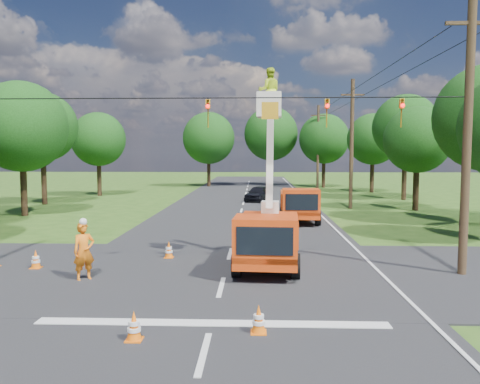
{
  "coord_description": "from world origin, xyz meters",
  "views": [
    {
      "loc": [
        1.13,
        -14.72,
        4.37
      ],
      "look_at": [
        0.39,
        6.21,
        2.6
      ],
      "focal_mm": 35.0,
      "sensor_mm": 36.0,
      "label": 1
    }
  ],
  "objects_px": {
    "bucket_truck": "(268,225)",
    "traffic_cone_1": "(259,320)",
    "second_truck": "(299,204)",
    "tree_right_d": "(406,127)",
    "traffic_cone_0": "(134,326)",
    "tree_left_e": "(42,127)",
    "traffic_cone_4": "(36,260)",
    "tree_far_c": "(324,139)",
    "tree_left_f": "(98,139)",
    "tree_right_c": "(417,140)",
    "distant_car": "(258,193)",
    "pole_right_far": "(318,146)",
    "tree_right_e": "(373,139)",
    "traffic_cone_8": "(169,250)",
    "ground_worker": "(84,251)",
    "pole_right_mid": "(352,143)",
    "tree_left_d": "(21,127)",
    "traffic_cone_3": "(287,226)",
    "traffic_cone_7": "(296,214)",
    "pole_right_near": "(467,131)",
    "traffic_cone_2": "(281,234)",
    "tree_far_a": "(209,138)",
    "tree_far_b": "(271,134)"
  },
  "relations": [
    {
      "from": "ground_worker",
      "to": "tree_left_e",
      "type": "height_order",
      "value": "tree_left_e"
    },
    {
      "from": "traffic_cone_2",
      "to": "tree_right_c",
      "type": "bearing_deg",
      "value": 49.77
    },
    {
      "from": "traffic_cone_2",
      "to": "tree_far_c",
      "type": "distance_m",
      "value": 36.96
    },
    {
      "from": "traffic_cone_4",
      "to": "bucket_truck",
      "type": "bearing_deg",
      "value": 4.75
    },
    {
      "from": "tree_far_a",
      "to": "tree_right_e",
      "type": "bearing_deg",
      "value": -23.05
    },
    {
      "from": "pole_right_mid",
      "to": "pole_right_far",
      "type": "xyz_separation_m",
      "value": [
        0.0,
        20.0,
        0.0
      ]
    },
    {
      "from": "traffic_cone_0",
      "to": "traffic_cone_1",
      "type": "height_order",
      "value": "same"
    },
    {
      "from": "tree_left_e",
      "to": "traffic_cone_0",
      "type": "bearing_deg",
      "value": -61.91
    },
    {
      "from": "ground_worker",
      "to": "traffic_cone_4",
      "type": "xyz_separation_m",
      "value": [
        -2.4,
        1.47,
        -0.64
      ]
    },
    {
      "from": "ground_worker",
      "to": "tree_right_d",
      "type": "xyz_separation_m",
      "value": [
        19.56,
        28.19,
        5.68
      ]
    },
    {
      "from": "distant_car",
      "to": "traffic_cone_0",
      "type": "bearing_deg",
      "value": -77.54
    },
    {
      "from": "distant_car",
      "to": "tree_right_d",
      "type": "height_order",
      "value": "tree_right_d"
    },
    {
      "from": "tree_left_f",
      "to": "tree_right_c",
      "type": "xyz_separation_m",
      "value": [
        28.0,
        -11.0,
        -0.37
      ]
    },
    {
      "from": "ground_worker",
      "to": "tree_left_f",
      "type": "bearing_deg",
      "value": 69.86
    },
    {
      "from": "traffic_cone_2",
      "to": "traffic_cone_8",
      "type": "height_order",
      "value": "same"
    },
    {
      "from": "pole_right_mid",
      "to": "tree_far_a",
      "type": "height_order",
      "value": "pole_right_mid"
    },
    {
      "from": "traffic_cone_0",
      "to": "tree_right_e",
      "type": "xyz_separation_m",
      "value": [
        15.49,
        41.3,
        5.45
      ]
    },
    {
      "from": "traffic_cone_8",
      "to": "tree_right_d",
      "type": "relative_size",
      "value": 0.07
    },
    {
      "from": "traffic_cone_4",
      "to": "pole_right_near",
      "type": "distance_m",
      "value": 16.37
    },
    {
      "from": "tree_right_d",
      "to": "traffic_cone_4",
      "type": "bearing_deg",
      "value": -129.41
    },
    {
      "from": "bucket_truck",
      "to": "tree_far_a",
      "type": "bearing_deg",
      "value": 102.68
    },
    {
      "from": "traffic_cone_8",
      "to": "tree_right_c",
      "type": "xyz_separation_m",
      "value": [
        15.68,
        16.81,
        4.95
      ]
    },
    {
      "from": "second_truck",
      "to": "tree_right_d",
      "type": "height_order",
      "value": "tree_right_d"
    },
    {
      "from": "traffic_cone_4",
      "to": "tree_left_f",
      "type": "height_order",
      "value": "tree_left_f"
    },
    {
      "from": "tree_right_c",
      "to": "tree_far_b",
      "type": "bearing_deg",
      "value": 111.42
    },
    {
      "from": "traffic_cone_4",
      "to": "tree_far_c",
      "type": "distance_m",
      "value": 45.29
    },
    {
      "from": "ground_worker",
      "to": "tree_right_e",
      "type": "bearing_deg",
      "value": 24.86
    },
    {
      "from": "pole_right_mid",
      "to": "tree_left_d",
      "type": "relative_size",
      "value": 1.08
    },
    {
      "from": "traffic_cone_2",
      "to": "traffic_cone_3",
      "type": "distance_m",
      "value": 2.53
    },
    {
      "from": "ground_worker",
      "to": "traffic_cone_3",
      "type": "bearing_deg",
      "value": 14.61
    },
    {
      "from": "distant_car",
      "to": "traffic_cone_2",
      "type": "relative_size",
      "value": 5.78
    },
    {
      "from": "ground_worker",
      "to": "tree_right_c",
      "type": "xyz_separation_m",
      "value": [
        17.96,
        20.19,
        4.31
      ]
    },
    {
      "from": "traffic_cone_3",
      "to": "traffic_cone_7",
      "type": "height_order",
      "value": "same"
    },
    {
      "from": "traffic_cone_3",
      "to": "tree_right_e",
      "type": "height_order",
      "value": "tree_right_e"
    },
    {
      "from": "pole_right_near",
      "to": "tree_right_e",
      "type": "bearing_deg",
      "value": 81.39
    },
    {
      "from": "traffic_cone_0",
      "to": "traffic_cone_3",
      "type": "height_order",
      "value": "same"
    },
    {
      "from": "pole_right_far",
      "to": "tree_right_e",
      "type": "xyz_separation_m",
      "value": [
        5.3,
        -5.0,
        0.7
      ]
    },
    {
      "from": "ground_worker",
      "to": "traffic_cone_3",
      "type": "relative_size",
      "value": 2.82
    },
    {
      "from": "traffic_cone_3",
      "to": "pole_right_mid",
      "type": "relative_size",
      "value": 0.07
    },
    {
      "from": "traffic_cone_1",
      "to": "pole_right_far",
      "type": "distance_m",
      "value": 46.58
    },
    {
      "from": "bucket_truck",
      "to": "traffic_cone_1",
      "type": "xyz_separation_m",
      "value": [
        -0.39,
        -6.76,
        -1.26
      ]
    },
    {
      "from": "traffic_cone_0",
      "to": "tree_left_e",
      "type": "relative_size",
      "value": 0.08
    },
    {
      "from": "ground_worker",
      "to": "tree_left_d",
      "type": "distance_m",
      "value": 19.83
    },
    {
      "from": "traffic_cone_4",
      "to": "second_truck",
      "type": "bearing_deg",
      "value": 48.66
    },
    {
      "from": "bucket_truck",
      "to": "tree_left_d",
      "type": "xyz_separation_m",
      "value": [
        -16.58,
        14.0,
        4.5
      ]
    },
    {
      "from": "tree_left_e",
      "to": "tree_right_e",
      "type": "distance_m",
      "value": 33.25
    },
    {
      "from": "distant_car",
      "to": "pole_right_far",
      "type": "relative_size",
      "value": 0.41
    },
    {
      "from": "traffic_cone_1",
      "to": "tree_far_b",
      "type": "distance_m",
      "value": 51.19
    },
    {
      "from": "pole_right_near",
      "to": "tree_far_a",
      "type": "xyz_separation_m",
      "value": [
        -13.5,
        43.0,
        1.08
      ]
    },
    {
      "from": "traffic_cone_8",
      "to": "ground_worker",
      "type": "bearing_deg",
      "value": -123.88
    }
  ]
}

